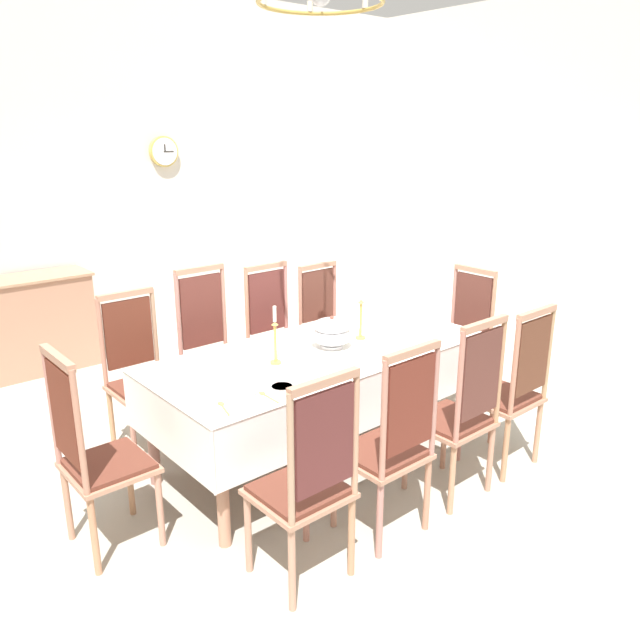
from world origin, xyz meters
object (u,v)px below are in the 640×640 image
(chair_south_a, at_px, (308,479))
(chair_south_c, at_px, (461,409))
(chair_head_east, at_px, (462,333))
(candlestick_east, at_px, (361,317))
(chair_north_d, at_px, (327,325))
(mounted_clock, at_px, (164,151))
(chair_north_a, at_px, (140,372))
(chair_head_west, at_px, (94,452))
(sideboard, at_px, (11,328))
(chair_south_d, at_px, (512,387))
(bowl_near_right, at_px, (282,388))
(soup_tureen, at_px, (332,332))
(spoon_secondary, at_px, (264,394))
(chair_north_c, at_px, (276,335))
(dining_table, at_px, (320,361))
(bowl_near_left, at_px, (242,399))
(candlestick_west, at_px, (275,340))
(spoon_primary, at_px, (222,405))
(chair_south_b, at_px, (391,441))
(chandelier, at_px, (320,1))
(chair_north_b, at_px, (212,349))

(chair_south_a, xyz_separation_m, chair_south_c, (1.19, -0.00, 0.01))
(chair_head_east, xyz_separation_m, candlestick_east, (-1.18, -0.00, 0.37))
(chair_north_d, distance_m, mounted_clock, 2.68)
(chair_head_east, bearing_deg, mounted_clock, 16.81)
(chair_north_a, distance_m, chair_head_west, 1.14)
(sideboard, bearing_deg, chair_head_east, 132.74)
(chair_south_d, height_order, bowl_near_right, chair_south_d)
(soup_tureen, bearing_deg, spoon_secondary, -156.54)
(chair_north_c, xyz_separation_m, bowl_near_right, (-0.92, -1.30, 0.22))
(dining_table, xyz_separation_m, chair_head_east, (1.55, -0.00, -0.13))
(bowl_near_left, height_order, spoon_secondary, bowl_near_left)
(chair_south_a, xyz_separation_m, candlestick_west, (0.50, 0.92, 0.35))
(chair_north_c, distance_m, spoon_primary, 1.79)
(chair_north_a, distance_m, chair_head_east, 2.58)
(chair_north_d, xyz_separation_m, soup_tureen, (-0.76, -0.92, 0.33))
(chair_south_b, distance_m, chair_north_d, 2.17)
(mounted_clock, bearing_deg, spoon_primary, -113.84)
(chair_north_a, relative_size, bowl_near_left, 6.62)
(chair_south_b, xyz_separation_m, chair_head_east, (1.83, 0.92, -0.02))
(chair_north_a, bearing_deg, chair_north_c, -179.92)
(chair_south_b, distance_m, candlestick_west, 0.99)
(chair_south_d, height_order, candlestick_east, candlestick_east)
(chair_north_d, xyz_separation_m, chair_head_west, (-2.41, -0.92, 0.02))
(chair_head_west, bearing_deg, bowl_near_left, 63.73)
(chair_south_d, xyz_separation_m, chandelier, (-0.86, 0.92, 2.30))
(spoon_secondary, bearing_deg, chair_head_west, 158.94)
(chair_head_east, height_order, soup_tureen, chair_head_east)
(mounted_clock, bearing_deg, soup_tureen, -98.65)
(chair_south_c, distance_m, chair_head_east, 1.54)
(chair_north_d, bearing_deg, chair_south_d, 90.00)
(chair_south_a, height_order, chair_south_b, chair_south_b)
(chair_south_b, bearing_deg, chair_south_d, 0.06)
(chair_south_a, bearing_deg, spoon_primary, 98.85)
(chair_north_b, distance_m, candlestick_west, 0.98)
(chair_north_a, xyz_separation_m, sideboard, (-0.30, 2.02, -0.12))
(chair_south_b, xyz_separation_m, chandelier, (0.29, 0.92, 2.30))
(chair_south_b, distance_m, chair_south_d, 1.15)
(chair_south_c, xyz_separation_m, soup_tureen, (-0.22, 0.92, 0.30))
(dining_table, xyz_separation_m, chair_south_c, (0.32, -0.92, -0.11))
(chair_north_a, distance_m, bowl_near_right, 1.34)
(chair_head_east, bearing_deg, sideboard, 42.74)
(chair_north_c, distance_m, sideboard, 2.51)
(chair_north_d, bearing_deg, spoon_secondary, 38.90)
(chair_south_a, relative_size, mounted_clock, 3.67)
(chair_head_east, xyz_separation_m, mounted_clock, (-0.96, 3.18, 1.39))
(chair_north_a, bearing_deg, mounted_clock, -122.69)
(candlestick_west, height_order, mounted_clock, mounted_clock)
(soup_tureen, relative_size, chandelier, 0.37)
(chair_north_d, height_order, soup_tureen, chair_north_d)
(soup_tureen, bearing_deg, chair_south_b, -112.81)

